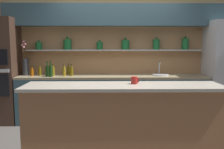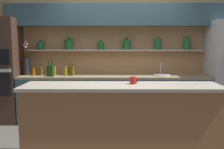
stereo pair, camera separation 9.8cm
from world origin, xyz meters
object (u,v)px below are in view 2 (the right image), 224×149
bottle_sauce_4 (34,72)px  sink_fixture (162,74)px  bottle_oil_3 (55,71)px  bottle_oil_6 (70,70)px  bottle_oil_7 (65,71)px  bottle_oil_1 (41,71)px  oven_tower (3,71)px  bottle_wine_5 (49,71)px  bottle_wine_0 (52,71)px  flower_vase (27,65)px  coffee_mug (133,80)px  bottle_oil_2 (73,71)px

bottle_sauce_4 → sink_fixture: bearing=2.3°
sink_fixture → bottle_oil_3: 2.09m
bottle_oil_6 → bottle_oil_7: 0.25m
bottle_oil_6 → bottle_oil_3: bearing=-140.3°
bottle_oil_1 → bottle_oil_7: bearing=-12.2°
oven_tower → bottle_oil_3: 1.03m
bottle_sauce_4 → bottle_wine_5: size_ratio=0.65×
bottle_wine_0 → bottle_oil_3: 0.12m
bottle_wine_0 → flower_vase: bearing=156.4°
bottle_oil_3 → bottle_wine_5: size_ratio=0.80×
bottle_oil_3 → bottle_sauce_4: 0.40m
bottle_oil_3 → bottle_oil_7: (0.22, -0.03, -0.00)m
bottle_oil_3 → bottle_sauce_4: size_ratio=1.22×
coffee_mug → bottle_oil_1: bearing=135.9°
sink_fixture → coffee_mug: (-0.68, -1.63, 0.13)m
bottle_wine_0 → bottle_oil_7: (0.24, 0.09, -0.02)m
bottle_wine_0 → bottle_sauce_4: 0.39m
bottle_oil_7 → bottle_wine_5: bearing=-179.1°
oven_tower → flower_vase: oven_tower is taller
sink_fixture → bottle_wine_0: bearing=-174.8°
flower_vase → bottle_sauce_4: flower_vase is taller
bottle_wine_0 → bottle_oil_1: 0.33m
sink_fixture → bottle_sauce_4: size_ratio=1.72×
sink_fixture → bottle_oil_3: (-2.09, -0.07, 0.07)m
bottle_oil_7 → coffee_mug: size_ratio=2.23×
flower_vase → bottle_oil_6: 0.84m
bottle_sauce_4 → bottle_oil_6: (0.66, 0.24, 0.01)m
flower_vase → bottle_oil_7: size_ratio=3.00×
oven_tower → coffee_mug: (2.43, -1.61, 0.05)m
flower_vase → bottle_oil_7: 0.81m
bottle_wine_5 → oven_tower: bearing=174.0°
bottle_oil_3 → bottle_oil_7: size_ratio=1.02×
bottle_oil_1 → bottle_sauce_4: (-0.12, -0.10, -0.00)m
oven_tower → sink_fixture: 3.11m
sink_fixture → bottle_oil_1: size_ratio=1.53×
oven_tower → sink_fixture: oven_tower is taller
bottle_oil_3 → coffee_mug: 2.09m
bottle_sauce_4 → bottle_wine_5: bearing=-2.2°
oven_tower → bottle_oil_7: oven_tower is taller
flower_vase → coffee_mug: 2.58m
flower_vase → coffee_mug: bearing=-40.4°
bottle_oil_1 → bottle_oil_3: 0.29m
sink_fixture → bottle_oil_7: sink_fixture is taller
flower_vase → bottle_wine_5: (0.47, -0.16, -0.10)m
flower_vase → bottle_oil_2: (0.92, -0.10, -0.12)m
bottle_oil_3 → bottle_oil_7: bottle_oil_3 is taller
sink_fixture → bottle_oil_7: bearing=-176.8°
oven_tower → bottle_oil_6: bearing=6.9°
bottle_oil_3 → bottle_oil_7: bearing=-8.5°
bottle_oil_2 → oven_tower: bearing=178.1°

